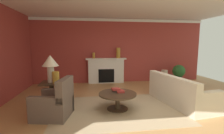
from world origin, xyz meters
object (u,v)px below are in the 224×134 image
(vase_mantel_right, at_px, (118,53))
(side_table, at_px, (52,93))
(potted_plant, at_px, (179,72))
(vase_tall_corner, at_px, (164,76))
(table_lamp, at_px, (50,63))
(armchair_near_window, at_px, (54,105))
(coffee_table, at_px, (118,97))
(fireplace, at_px, (106,71))
(vase_on_side_table, at_px, (56,77))
(vase_mantel_left, at_px, (94,55))
(sofa, at_px, (179,94))

(vase_mantel_right, bearing_deg, side_table, -131.76)
(vase_mantel_right, xyz_separation_m, potted_plant, (2.72, -0.41, -0.87))
(vase_tall_corner, height_order, vase_mantel_right, vase_mantel_right)
(table_lamp, bearing_deg, side_table, 0.00)
(armchair_near_window, height_order, coffee_table, armchair_near_window)
(fireplace, relative_size, vase_on_side_table, 5.72)
(vase_mantel_left, relative_size, potted_plant, 0.30)
(vase_mantel_left, height_order, potted_plant, vase_mantel_left)
(vase_mantel_left, bearing_deg, vase_mantel_right, 0.00)
(vase_mantel_left, relative_size, vase_tall_corner, 0.43)
(potted_plant, bearing_deg, vase_mantel_left, 173.86)
(fireplace, height_order, potted_plant, fireplace)
(vase_on_side_table, xyz_separation_m, vase_mantel_right, (2.19, 2.75, 0.51))
(fireplace, bearing_deg, vase_mantel_right, -5.12)
(vase_tall_corner, distance_m, vase_on_side_table, 5.01)
(side_table, relative_size, vase_mantel_left, 2.78)
(armchair_near_window, relative_size, vase_on_side_table, 3.02)
(fireplace, height_order, side_table, fireplace)
(vase_mantel_left, xyz_separation_m, vase_mantel_right, (1.10, 0.00, 0.10))
(fireplace, xyz_separation_m, coffee_table, (-0.01, -3.14, -0.20))
(coffee_table, height_order, vase_mantel_right, vase_mantel_right)
(fireplace, height_order, table_lamp, table_lamp)
(fireplace, relative_size, sofa, 0.82)
(vase_on_side_table, bearing_deg, side_table, 141.34)
(vase_on_side_table, height_order, potted_plant, vase_on_side_table)
(coffee_table, distance_m, vase_mantel_right, 3.30)
(sofa, relative_size, table_lamp, 2.94)
(armchair_near_window, bearing_deg, sofa, 7.29)
(vase_on_side_table, relative_size, vase_mantel_right, 0.68)
(sofa, bearing_deg, coffee_table, -173.82)
(coffee_table, relative_size, vase_mantel_left, 3.97)
(fireplace, xyz_separation_m, table_lamp, (-1.79, -2.67, 0.69))
(table_lamp, distance_m, vase_mantel_right, 3.52)
(side_table, xyz_separation_m, vase_tall_corner, (4.46, 2.38, -0.11))
(vase_mantel_right, bearing_deg, coffee_table, -100.35)
(fireplace, height_order, vase_mantel_left, vase_mantel_left)
(fireplace, height_order, coffee_table, fireplace)
(table_lamp, relative_size, vase_on_side_table, 2.38)
(side_table, relative_size, vase_on_side_table, 2.22)
(coffee_table, xyz_separation_m, vase_on_side_table, (-1.63, 0.34, 0.52))
(potted_plant, bearing_deg, side_table, -156.37)
(potted_plant, bearing_deg, table_lamp, -156.37)
(side_table, distance_m, vase_tall_corner, 5.06)
(armchair_near_window, distance_m, table_lamp, 1.17)
(side_table, distance_m, table_lamp, 0.82)
(sofa, bearing_deg, potted_plant, 60.48)
(coffee_table, bearing_deg, vase_tall_corner, 46.60)
(vase_on_side_table, bearing_deg, potted_plant, 25.42)
(vase_mantel_right, bearing_deg, fireplace, 174.88)
(vase_mantel_left, distance_m, vase_on_side_table, 2.98)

